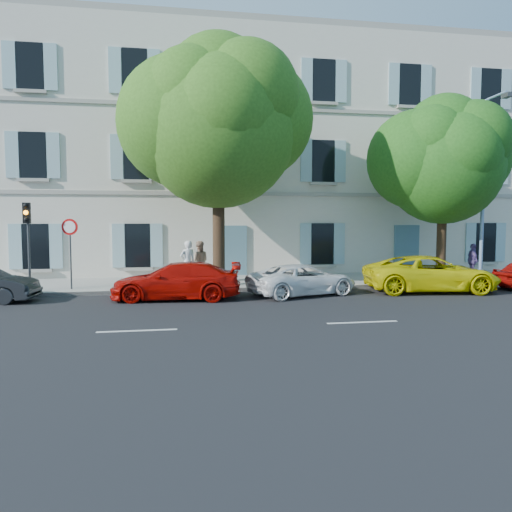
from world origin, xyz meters
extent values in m
plane|color=black|center=(0.00, 0.00, 0.00)|extent=(90.00, 90.00, 0.00)
cube|color=#A09E96|center=(0.00, 4.45, 0.07)|extent=(36.00, 4.50, 0.15)
cube|color=#9E998E|center=(0.00, 2.28, 0.08)|extent=(36.00, 0.16, 0.16)
cube|color=beige|center=(0.00, 10.20, 6.00)|extent=(28.00, 7.00, 12.00)
imported|color=#AA0A04|center=(-4.95, 0.81, 0.65)|extent=(4.68, 2.32, 1.31)
imported|color=white|center=(-0.33, 1.00, 0.57)|extent=(4.51, 3.10, 1.15)
imported|color=yellow|center=(4.78, 0.97, 0.70)|extent=(5.32, 2.99, 1.40)
cylinder|color=#3A2819|center=(-3.23, 3.05, 2.07)|extent=(0.48, 0.48, 3.84)
ellipsoid|color=#407D20|center=(-3.23, 3.05, 6.30)|extent=(6.15, 6.15, 6.76)
cylinder|color=#3A2819|center=(6.46, 3.15, 1.68)|extent=(0.41, 0.41, 3.07)
ellipsoid|color=#296D1C|center=(6.46, 3.15, 5.08)|extent=(4.98, 4.98, 5.48)
cylinder|color=#383A3D|center=(-10.31, 2.88, 1.50)|extent=(0.09, 0.09, 2.70)
cube|color=black|center=(-10.31, 2.75, 3.03)|extent=(0.26, 0.20, 0.77)
sphere|color=orange|center=(-10.31, 2.64, 3.05)|extent=(0.16, 0.16, 0.16)
cylinder|color=#383A3D|center=(-8.86, 3.03, 1.28)|extent=(0.06, 0.06, 2.26)
cylinder|color=red|center=(-8.86, 3.00, 2.52)|extent=(0.61, 0.17, 0.62)
cylinder|color=#7293BF|center=(8.00, 2.61, 3.98)|extent=(0.15, 0.15, 7.66)
cylinder|color=#7293BF|center=(8.00, 1.94, 7.81)|extent=(0.19, 1.34, 0.10)
cube|color=#383A3D|center=(8.00, 1.27, 7.66)|extent=(0.27, 0.45, 0.17)
imported|color=silver|center=(-4.44, 3.79, 1.04)|extent=(0.76, 0.64, 1.79)
imported|color=tan|center=(-3.95, 4.24, 1.02)|extent=(0.87, 0.70, 1.74)
imported|color=#695194|center=(8.32, 3.65, 0.93)|extent=(0.54, 0.97, 1.56)
camera|label=1|loc=(-5.17, -16.73, 2.83)|focal=35.00mm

